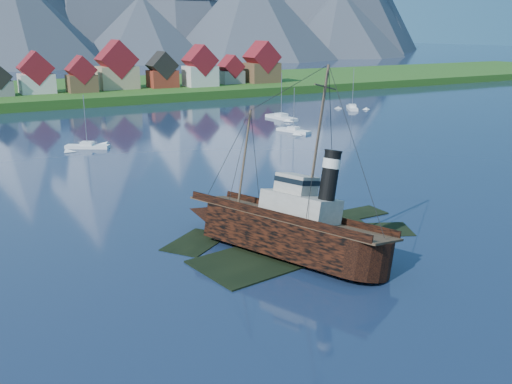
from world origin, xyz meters
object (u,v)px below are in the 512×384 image
sailboat_f (294,131)px  tugboat_wreck (277,226)px  sailboat_d (352,108)px  sailboat_e (281,118)px  sailboat_c (87,147)px

sailboat_f → tugboat_wreck: bearing=-142.5°
sailboat_d → sailboat_e: (-29.55, -5.92, -0.01)m
sailboat_d → sailboat_e: 30.14m
sailboat_c → sailboat_f: bearing=-64.1°
sailboat_d → sailboat_e: sailboat_e is taller
tugboat_wreck → sailboat_c: size_ratio=2.41×
tugboat_wreck → sailboat_d: size_ratio=2.14×
sailboat_e → sailboat_f: sailboat_e is taller
sailboat_d → sailboat_f: bearing=-115.9°
sailboat_f → sailboat_e: bearing=48.4°
sailboat_e → sailboat_f: 20.67m
tugboat_wreck → sailboat_f: tugboat_wreck is taller
sailboat_c → sailboat_e: sailboat_e is taller
sailboat_d → sailboat_c: bearing=-136.3°
sailboat_c → sailboat_d: 88.07m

